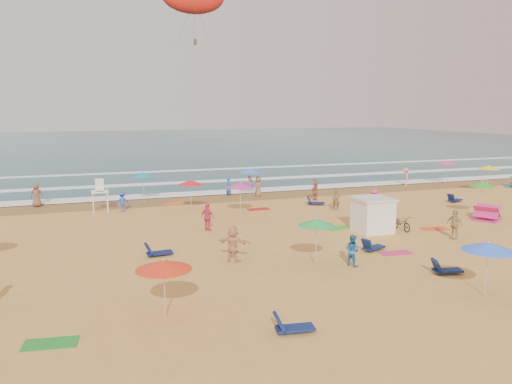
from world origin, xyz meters
name	(u,v)px	position (x,y,z in m)	size (l,w,h in m)	color
ground	(252,234)	(0.00, 0.00, 0.00)	(220.00, 220.00, 0.00)	gold
ocean	(130,144)	(0.00, 84.00, 0.00)	(220.00, 140.00, 0.18)	#0C4756
wet_sand	(205,199)	(0.00, 12.50, 0.01)	(220.00, 220.00, 0.00)	olive
surf_foam	(185,183)	(0.00, 21.32, 0.10)	(200.00, 18.70, 0.05)	white
cabana	(373,216)	(7.18, -1.91, 1.00)	(2.00, 2.00, 2.00)	white
cabana_roof	(373,199)	(7.18, -1.91, 2.06)	(2.20, 2.20, 0.12)	silver
bicycle	(401,223)	(9.08, -2.21, 0.46)	(0.61, 1.76, 0.93)	black
lifeguard_stand	(100,198)	(-8.48, 9.65, 1.05)	(1.20, 1.20, 2.10)	white
beach_umbrellas	(298,198)	(2.77, -0.52, 2.13)	(65.54, 29.11, 0.80)	green
loungers	(339,242)	(3.79, -3.91, 0.17)	(45.68, 21.33, 0.34)	#0E1947
towels	(298,237)	(2.31, -1.69, 0.01)	(46.63, 26.07, 0.03)	red
popup_tents	(504,194)	(23.19, 3.70, 0.60)	(16.11, 12.90, 1.20)	#CF2E78
beachgoers	(238,207)	(0.39, 4.20, 0.85)	(45.91, 25.42, 2.14)	tan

